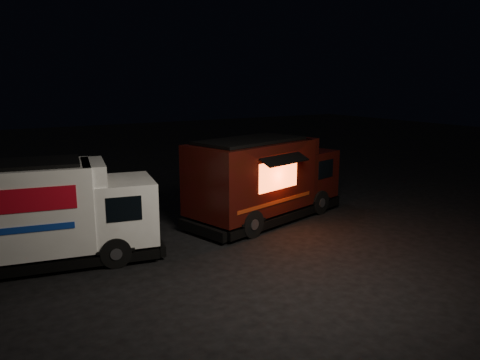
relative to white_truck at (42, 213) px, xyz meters
name	(u,v)px	position (x,y,z in m)	size (l,w,h in m)	color
ground	(231,247)	(4.82, -1.48, -1.37)	(80.00, 80.00, 0.00)	black
white_truck	(42,213)	(0.00, 0.00, 0.00)	(6.05, 2.06, 2.74)	white
red_truck	(266,178)	(7.31, 0.36, 0.06)	(6.16, 2.26, 2.87)	black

